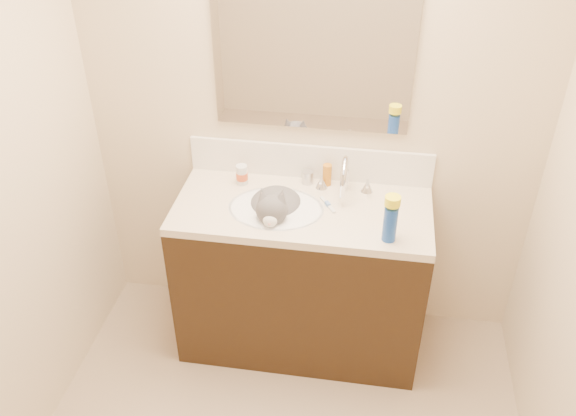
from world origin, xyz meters
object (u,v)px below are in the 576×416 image
(cat, at_px, (275,211))
(silver_jar, at_px, (308,177))
(amber_bottle, at_px, (327,175))
(pill_bottle, at_px, (242,175))
(spray_can, at_px, (390,224))
(vanity_cabinet, at_px, (301,280))
(faucet, at_px, (344,179))
(basin, at_px, (276,220))

(cat, distance_m, silver_jar, 0.26)
(silver_jar, height_order, amber_bottle, amber_bottle)
(amber_bottle, bearing_deg, pill_bottle, -172.26)
(spray_can, bearing_deg, pill_bottle, 154.50)
(vanity_cabinet, relative_size, faucet, 4.29)
(faucet, height_order, cat, faucet)
(basin, distance_m, spray_can, 0.57)
(silver_jar, xyz_separation_m, spray_can, (0.40, -0.40, 0.05))
(silver_jar, bearing_deg, pill_bottle, -169.98)
(cat, height_order, pill_bottle, cat)
(vanity_cabinet, relative_size, cat, 3.05)
(cat, relative_size, spray_can, 2.39)
(cat, xyz_separation_m, pill_bottle, (-0.19, 0.16, 0.08))
(vanity_cabinet, xyz_separation_m, spray_can, (0.40, -0.19, 0.53))
(vanity_cabinet, xyz_separation_m, amber_bottle, (0.09, 0.21, 0.50))
(cat, xyz_separation_m, silver_jar, (0.12, 0.22, 0.07))
(faucet, height_order, silver_jar, faucet)
(amber_bottle, height_order, spray_can, spray_can)
(basin, height_order, spray_can, spray_can)
(pill_bottle, xyz_separation_m, spray_can, (0.72, -0.34, 0.03))
(basin, relative_size, spray_can, 2.74)
(vanity_cabinet, distance_m, pill_bottle, 0.61)
(basin, distance_m, silver_jar, 0.29)
(vanity_cabinet, relative_size, spray_can, 7.30)
(silver_jar, height_order, spray_can, spray_can)
(vanity_cabinet, distance_m, silver_jar, 0.53)
(amber_bottle, relative_size, spray_can, 0.67)
(pill_bottle, height_order, spray_can, spray_can)
(pill_bottle, xyz_separation_m, amber_bottle, (0.41, 0.06, 0.00))
(basin, bearing_deg, cat, 106.04)
(faucet, relative_size, cat, 0.71)
(vanity_cabinet, height_order, basin, basin)
(faucet, bearing_deg, cat, -155.22)
(cat, bearing_deg, spray_can, -22.04)
(pill_bottle, bearing_deg, spray_can, -25.50)
(pill_bottle, bearing_deg, silver_jar, 10.02)
(vanity_cabinet, relative_size, pill_bottle, 11.93)
(cat, bearing_deg, basin, -76.76)
(faucet, xyz_separation_m, cat, (-0.31, -0.14, -0.12))
(basin, xyz_separation_m, faucet, (0.30, 0.17, 0.16))
(vanity_cabinet, height_order, cat, cat)
(pill_bottle, bearing_deg, faucet, -2.04)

